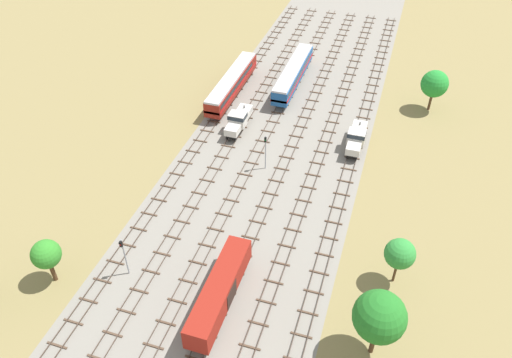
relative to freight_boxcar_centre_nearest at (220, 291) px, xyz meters
The scene contains 19 objects.
ground_plane 26.56m from the freight_boxcar_centre_nearest, 95.27° to the left, with size 480.00×480.00×0.00m, color olive.
ballast_bed 26.56m from the freight_boxcar_centre_nearest, 95.27° to the left, with size 28.22×176.00×0.01m, color gray.
track_far_left 31.05m from the freight_boxcar_centre_nearest, 118.00° to the left, with size 2.40×126.00×0.29m.
track_left 29.10m from the freight_boxcar_centre_nearest, 109.52° to the left, with size 2.40×126.00×0.29m.
track_centre_left 27.86m from the freight_boxcar_centre_nearest, 100.06° to the left, with size 2.40×126.00×0.29m.
track_centre 27.44m from the freight_boxcar_centre_nearest, 90.01° to the left, with size 2.40×126.00×0.29m.
track_centre_right 27.86m from the freight_boxcar_centre_nearest, 79.97° to the left, with size 2.40×126.00×0.29m.
track_right 29.09m from the freight_boxcar_centre_nearest, 70.50° to the left, with size 2.40×126.00×0.29m.
freight_boxcar_centre_nearest is the anchor object (origin of this frame).
shunter_loco_left_near 35.30m from the freight_boxcar_centre_nearest, 105.94° to the left, with size 2.74×8.46×3.10m.
shunter_loco_right_mid 36.10m from the freight_boxcar_centre_nearest, 74.44° to the left, with size 2.74×8.46×3.10m.
diesel_railcar_far_left_midfar 46.47m from the freight_boxcar_centre_nearest, 108.23° to the left, with size 2.96×20.50×3.80m.
diesel_railcar_centre_left_far 51.40m from the freight_boxcar_centre_nearest, 95.41° to the left, with size 2.96×20.50×3.80m.
signal_post_nearest 25.43m from the freight_boxcar_centre_nearest, 95.49° to the left, with size 0.28×0.47×5.89m.
signal_post_near 12.20m from the freight_boxcar_centre_nearest, behind, with size 0.28×0.47×5.76m.
lineside_tree_0 54.21m from the freight_boxcar_centre_nearest, 68.07° to the left, with size 4.66×4.66×7.42m.
lineside_tree_1 20.22m from the freight_boxcar_centre_nearest, behind, with size 3.42×3.42×6.13m.
lineside_tree_2 17.36m from the freight_boxcar_centre_nearest, ahead, with size 5.34×5.34×8.68m.
lineside_tree_3 20.63m from the freight_boxcar_centre_nearest, 27.33° to the left, with size 3.56×3.56×6.46m.
Camera 1 is at (16.81, -2.17, 47.18)m, focal length 35.21 mm.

